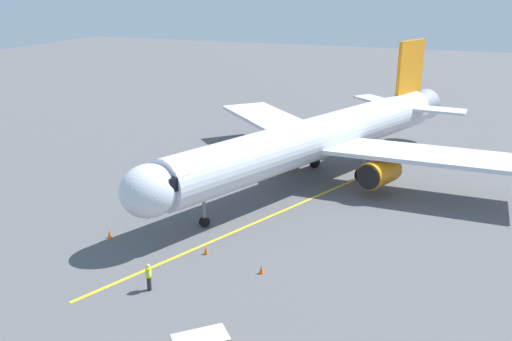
{
  "coord_description": "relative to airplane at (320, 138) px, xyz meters",
  "views": [
    {
      "loc": [
        -10.21,
        48.12,
        17.01
      ],
      "look_at": [
        4.59,
        10.06,
        3.0
      ],
      "focal_mm": 38.24,
      "sensor_mm": 36.0,
      "label": 1
    }
  ],
  "objects": [
    {
      "name": "apron_lead_in_line",
      "position": [
        0.11,
        6.26,
        -4.0
      ],
      "size": [
        15.61,
        37.01,
        0.01
      ],
      "primitive_type": "cube",
      "rotation": [
        0.0,
        0.0,
        -0.39
      ],
      "color": "yellow",
      "rests_on": "ground"
    },
    {
      "name": "airplane",
      "position": [
        0.0,
        0.0,
        0.0
      ],
      "size": [
        32.18,
        38.46,
        11.5
      ],
      "color": "silver",
      "rests_on": "ground"
    },
    {
      "name": "safety_cone_nose_left",
      "position": [
        3.23,
        16.68,
        -3.73
      ],
      "size": [
        0.32,
        0.32,
        0.55
      ],
      "primitive_type": "cone",
      "color": "#F2590F",
      "rests_on": "ground"
    },
    {
      "name": "ground_plane",
      "position": [
        -1.4,
        -2.42,
        -4.0
      ],
      "size": [
        220.0,
        220.0,
        0.0
      ],
      "primitive_type": "plane",
      "color": "#565659"
    },
    {
      "name": "safety_cone_nose_right",
      "position": [
        -1.1,
        17.72,
        -3.73
      ],
      "size": [
        0.32,
        0.32,
        0.55
      ],
      "primitive_type": "cone",
      "color": "#F2590F",
      "rests_on": "ground"
    },
    {
      "name": "ground_crew_marshaller",
      "position": [
        4.34,
        21.91,
        -3.12
      ],
      "size": [
        0.34,
        0.45,
        1.71
      ],
      "color": "#23232D",
      "rests_on": "ground"
    },
    {
      "name": "safety_cone_wing_port",
      "position": [
        10.7,
        16.88,
        -3.73
      ],
      "size": [
        0.32,
        0.32,
        0.55
      ],
      "primitive_type": "cone",
      "color": "#F2590F",
      "rests_on": "ground"
    }
  ]
}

